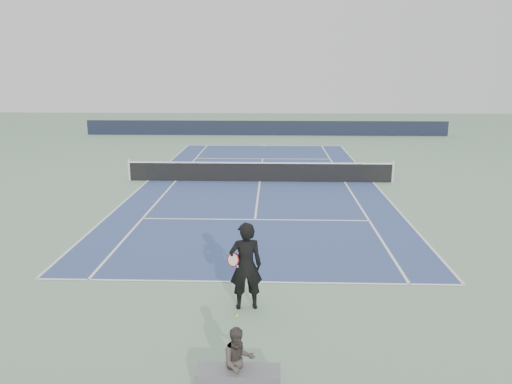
{
  "coord_description": "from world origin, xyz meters",
  "views": [
    {
      "loc": [
        0.63,
        -23.69,
        5.27
      ],
      "look_at": [
        0.04,
        -6.63,
        1.1
      ],
      "focal_mm": 35.0,
      "sensor_mm": 36.0,
      "label": 1
    }
  ],
  "objects_px": {
    "tennis_player": "(246,266)",
    "spectator_bench": "(238,371)",
    "tennis_net": "(260,171)",
    "tennis_ball": "(237,316)"
  },
  "relations": [
    {
      "from": "tennis_net",
      "to": "tennis_player",
      "type": "xyz_separation_m",
      "value": [
        0.04,
        -13.27,
        0.51
      ]
    },
    {
      "from": "tennis_player",
      "to": "tennis_ball",
      "type": "bearing_deg",
      "value": -110.54
    },
    {
      "from": "tennis_player",
      "to": "tennis_ball",
      "type": "height_order",
      "value": "tennis_player"
    },
    {
      "from": "tennis_player",
      "to": "spectator_bench",
      "type": "relative_size",
      "value": 1.39
    },
    {
      "from": "tennis_player",
      "to": "spectator_bench",
      "type": "height_order",
      "value": "tennis_player"
    },
    {
      "from": "tennis_net",
      "to": "spectator_bench",
      "type": "relative_size",
      "value": 8.81
    },
    {
      "from": "tennis_player",
      "to": "tennis_ball",
      "type": "xyz_separation_m",
      "value": [
        -0.17,
        -0.47,
        -0.98
      ]
    },
    {
      "from": "tennis_net",
      "to": "spectator_bench",
      "type": "distance_m",
      "value": 16.38
    },
    {
      "from": "tennis_ball",
      "to": "spectator_bench",
      "type": "bearing_deg",
      "value": -85.26
    },
    {
      "from": "tennis_player",
      "to": "spectator_bench",
      "type": "distance_m",
      "value": 3.17
    }
  ]
}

